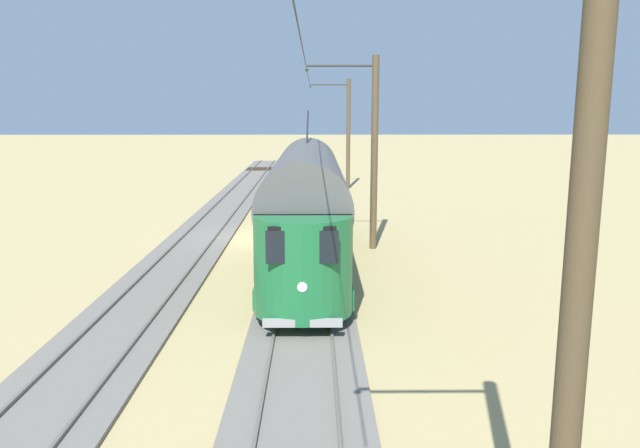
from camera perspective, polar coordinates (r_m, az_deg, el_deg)
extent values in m
plane|color=tan|center=(27.15, -6.15, -1.37)|extent=(220.00, 220.00, 0.00)
cube|color=#666059|center=(27.01, -1.13, -1.27)|extent=(2.80, 80.00, 0.10)
cube|color=#59544C|center=(27.01, -2.65, -1.08)|extent=(0.07, 80.00, 0.08)
cube|color=#59544C|center=(26.99, 0.39, -1.08)|extent=(0.07, 80.00, 0.08)
cube|color=#2D2316|center=(58.69, -0.80, 5.26)|extent=(2.50, 0.24, 0.08)
cube|color=#2D2316|center=(58.04, -0.80, 5.20)|extent=(2.50, 0.24, 0.08)
cube|color=#2D2316|center=(57.39, -0.80, 5.14)|extent=(2.50, 0.24, 0.08)
cube|color=#2D2316|center=(56.74, -0.81, 5.07)|extent=(2.50, 0.24, 0.08)
cube|color=#2D2316|center=(56.10, -0.81, 5.01)|extent=(2.50, 0.24, 0.08)
cube|color=#666059|center=(27.48, -11.10, -1.26)|extent=(2.80, 80.00, 0.10)
cube|color=#59544C|center=(27.60, -12.57, -1.07)|extent=(0.07, 80.00, 0.08)
cube|color=#59544C|center=(27.34, -9.63, -1.08)|extent=(0.07, 80.00, 0.08)
cube|color=#2D2316|center=(58.90, -5.45, 5.23)|extent=(2.50, 0.24, 0.08)
cube|color=#2D2316|center=(58.26, -5.50, 5.17)|extent=(2.50, 0.24, 0.08)
cube|color=#2D2316|center=(57.61, -5.56, 5.11)|extent=(2.50, 0.24, 0.08)
cube|color=#2D2316|center=(56.97, -5.61, 5.05)|extent=(2.50, 0.24, 0.08)
cube|color=#2D2316|center=(56.32, -5.67, 4.98)|extent=(2.50, 0.24, 0.08)
cube|color=#196033|center=(22.71, -1.25, -1.87)|extent=(2.65, 13.74, 0.55)
cube|color=#196033|center=(22.56, -1.26, -0.01)|extent=(2.55, 13.74, 0.95)
cube|color=#B7C699|center=(22.39, -1.27, 2.50)|extent=(2.55, 13.74, 1.05)
cylinder|color=#4C4C4C|center=(22.32, -1.27, 3.84)|extent=(2.65, 13.46, 2.65)
cylinder|color=#196033|center=(15.84, -1.57, -3.69)|extent=(2.55, 2.55, 2.55)
cylinder|color=#196033|center=(29.25, -1.09, 2.95)|extent=(2.55, 2.55, 2.55)
cube|color=black|center=(14.51, -1.68, -0.93)|extent=(1.63, 0.08, 0.36)
cube|color=black|center=(14.54, -1.67, -2.17)|extent=(1.73, 0.06, 0.80)
cube|color=black|center=(22.45, -4.58, 2.49)|extent=(0.04, 11.54, 0.80)
cube|color=black|center=(22.41, 2.05, 2.51)|extent=(0.04, 11.54, 0.80)
cylinder|color=silver|center=(14.69, -1.66, -5.86)|extent=(0.24, 0.06, 0.24)
cube|color=gray|center=(15.04, -1.64, -9.17)|extent=(1.94, 0.12, 0.20)
cylinder|color=black|center=(26.60, -1.16, 9.12)|extent=(0.07, 4.74, 1.29)
cylinder|color=black|center=(18.51, -3.65, -5.27)|extent=(0.10, 0.76, 0.76)
cylinder|color=black|center=(18.48, 0.82, -5.27)|extent=(0.10, 0.76, 0.76)
cylinder|color=black|center=(27.06, -2.65, -0.15)|extent=(0.10, 0.76, 0.76)
cylinder|color=black|center=(27.04, 0.39, -0.15)|extent=(0.10, 0.76, 0.76)
cylinder|color=#4C3D28|center=(43.79, 2.65, 8.31)|extent=(0.28, 0.28, 7.68)
cylinder|color=#2D2D2D|center=(43.73, 0.88, 12.83)|extent=(2.68, 0.10, 0.10)
sphere|color=#334733|center=(43.72, -0.92, 12.63)|extent=(0.16, 0.16, 0.16)
cylinder|color=#4C3D28|center=(24.69, 5.07, 6.46)|extent=(0.28, 0.28, 7.68)
cylinder|color=#2D2D2D|center=(24.59, 1.99, 14.50)|extent=(2.68, 0.10, 0.10)
sphere|color=#334733|center=(24.56, -1.24, 14.16)|extent=(0.16, 0.16, 0.16)
cylinder|color=#4C3D28|center=(6.11, 22.69, -7.26)|extent=(0.28, 0.28, 7.68)
cylinder|color=black|center=(24.56, -1.24, 14.16)|extent=(0.03, 42.36, 0.03)
cylinder|color=black|center=(43.73, 0.88, 12.83)|extent=(2.68, 0.02, 0.02)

